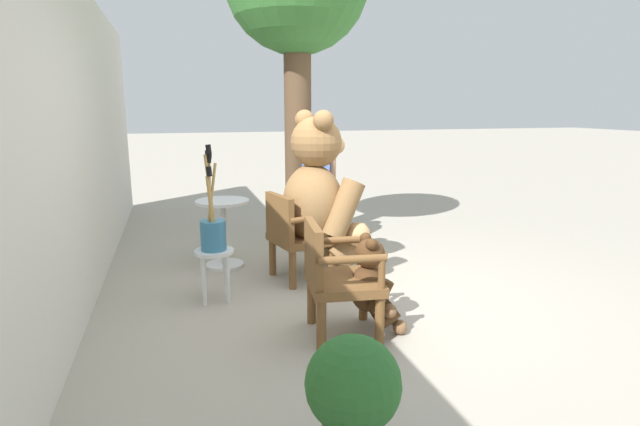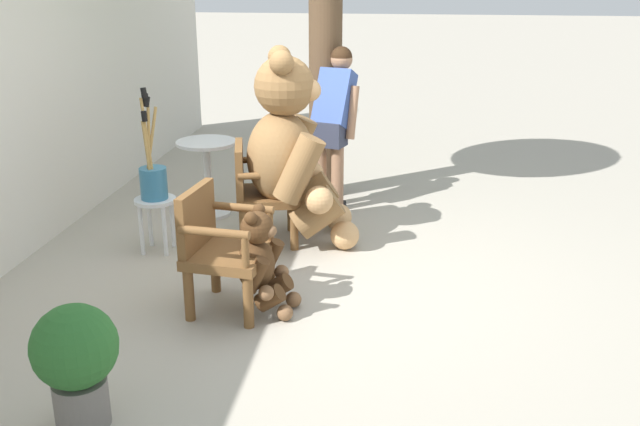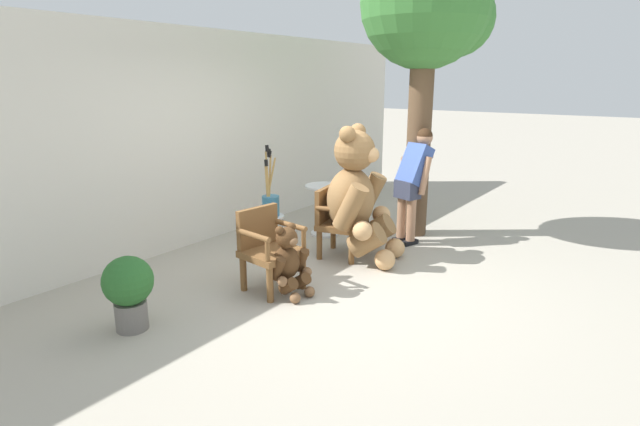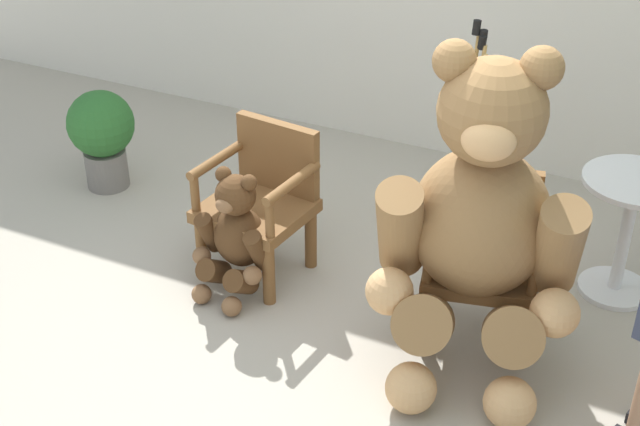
{
  "view_description": "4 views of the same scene",
  "coord_description": "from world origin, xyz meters",
  "px_view_note": "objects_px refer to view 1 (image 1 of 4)",
  "views": [
    {
      "loc": [
        -3.95,
        1.58,
        1.68
      ],
      "look_at": [
        0.24,
        0.36,
        0.74
      ],
      "focal_mm": 28.0,
      "sensor_mm": 36.0,
      "label": 1
    },
    {
      "loc": [
        -5.01,
        -0.76,
        2.28
      ],
      "look_at": [
        -0.34,
        -0.15,
        0.62
      ],
      "focal_mm": 40.0,
      "sensor_mm": 36.0,
      "label": 2
    },
    {
      "loc": [
        -4.31,
        -2.87,
        2.16
      ],
      "look_at": [
        -0.11,
        0.22,
        0.76
      ],
      "focal_mm": 28.0,
      "sensor_mm": 36.0,
      "label": 3
    },
    {
      "loc": [
        1.51,
        -3.23,
        2.99
      ],
      "look_at": [
        -0.12,
        0.17,
        0.68
      ],
      "focal_mm": 50.0,
      "sensor_mm": 36.0,
      "label": 4
    }
  ],
  "objects_px": {
    "teddy_bear_small": "(372,285)",
    "brush_bucket": "(213,229)",
    "wooden_chair_left": "(336,276)",
    "potted_plant": "(353,396)",
    "round_side_table": "(223,225)",
    "wooden_chair_right": "(295,234)",
    "teddy_bear_large": "(321,197)",
    "white_stool": "(214,261)",
    "person_visitor": "(316,173)"
  },
  "relations": [
    {
      "from": "wooden_chair_left",
      "to": "white_stool",
      "type": "bearing_deg",
      "value": 40.54
    },
    {
      "from": "wooden_chair_right",
      "to": "teddy_bear_small",
      "type": "bearing_deg",
      "value": -167.74
    },
    {
      "from": "brush_bucket",
      "to": "round_side_table",
      "type": "relative_size",
      "value": 1.27
    },
    {
      "from": "wooden_chair_right",
      "to": "brush_bucket",
      "type": "xyz_separation_m",
      "value": [
        -0.34,
        0.81,
        0.19
      ]
    },
    {
      "from": "teddy_bear_small",
      "to": "person_visitor",
      "type": "distance_m",
      "value": 2.41
    },
    {
      "from": "teddy_bear_small",
      "to": "brush_bucket",
      "type": "relative_size",
      "value": 0.82
    },
    {
      "from": "teddy_bear_large",
      "to": "brush_bucket",
      "type": "bearing_deg",
      "value": 109.02
    },
    {
      "from": "wooden_chair_right",
      "to": "white_stool",
      "type": "relative_size",
      "value": 1.87
    },
    {
      "from": "teddy_bear_large",
      "to": "white_stool",
      "type": "bearing_deg",
      "value": 108.93
    },
    {
      "from": "wooden_chair_left",
      "to": "wooden_chair_right",
      "type": "height_order",
      "value": "same"
    },
    {
      "from": "white_stool",
      "to": "brush_bucket",
      "type": "relative_size",
      "value": 0.5
    },
    {
      "from": "teddy_bear_large",
      "to": "round_side_table",
      "type": "relative_size",
      "value": 2.29
    },
    {
      "from": "person_visitor",
      "to": "white_stool",
      "type": "xyz_separation_m",
      "value": [
        -1.38,
        1.32,
        -0.56
      ]
    },
    {
      "from": "wooden_chair_right",
      "to": "teddy_bear_small",
      "type": "height_order",
      "value": "wooden_chair_right"
    },
    {
      "from": "brush_bucket",
      "to": "potted_plant",
      "type": "distance_m",
      "value": 2.4
    },
    {
      "from": "teddy_bear_large",
      "to": "wooden_chair_left",
      "type": "bearing_deg",
      "value": 168.47
    },
    {
      "from": "teddy_bear_small",
      "to": "person_visitor",
      "type": "height_order",
      "value": "person_visitor"
    },
    {
      "from": "person_visitor",
      "to": "brush_bucket",
      "type": "relative_size",
      "value": 1.68
    },
    {
      "from": "person_visitor",
      "to": "potted_plant",
      "type": "xyz_separation_m",
      "value": [
        -3.73,
        0.89,
        -0.52
      ]
    },
    {
      "from": "wooden_chair_right",
      "to": "teddy_bear_large",
      "type": "xyz_separation_m",
      "value": [
        0.03,
        -0.27,
        0.35
      ]
    },
    {
      "from": "wooden_chair_right",
      "to": "teddy_bear_small",
      "type": "xyz_separation_m",
      "value": [
        -1.29,
        -0.28,
        -0.09
      ]
    },
    {
      "from": "teddy_bear_small",
      "to": "white_stool",
      "type": "bearing_deg",
      "value": 48.72
    },
    {
      "from": "wooden_chair_left",
      "to": "person_visitor",
      "type": "relative_size",
      "value": 0.56
    },
    {
      "from": "wooden_chair_left",
      "to": "teddy_bear_small",
      "type": "xyz_separation_m",
      "value": [
        -0.01,
        -0.28,
        -0.09
      ]
    },
    {
      "from": "teddy_bear_small",
      "to": "white_stool",
      "type": "relative_size",
      "value": 1.63
    },
    {
      "from": "round_side_table",
      "to": "brush_bucket",
      "type": "bearing_deg",
      "value": 169.67
    },
    {
      "from": "wooden_chair_right",
      "to": "teddy_bear_large",
      "type": "bearing_deg",
      "value": -82.71
    },
    {
      "from": "wooden_chair_left",
      "to": "white_stool",
      "type": "height_order",
      "value": "wooden_chair_left"
    },
    {
      "from": "wooden_chair_right",
      "to": "brush_bucket",
      "type": "relative_size",
      "value": 0.94
    },
    {
      "from": "brush_bucket",
      "to": "round_side_table",
      "type": "height_order",
      "value": "brush_bucket"
    },
    {
      "from": "wooden_chair_left",
      "to": "teddy_bear_small",
      "type": "relative_size",
      "value": 1.15
    },
    {
      "from": "white_stool",
      "to": "round_side_table",
      "type": "height_order",
      "value": "round_side_table"
    },
    {
      "from": "teddy_bear_large",
      "to": "brush_bucket",
      "type": "relative_size",
      "value": 1.81
    },
    {
      "from": "person_visitor",
      "to": "potted_plant",
      "type": "bearing_deg",
      "value": 166.64
    },
    {
      "from": "wooden_chair_left",
      "to": "brush_bucket",
      "type": "distance_m",
      "value": 1.26
    },
    {
      "from": "brush_bucket",
      "to": "wooden_chair_right",
      "type": "bearing_deg",
      "value": -67.41
    },
    {
      "from": "wooden_chair_right",
      "to": "person_visitor",
      "type": "height_order",
      "value": "person_visitor"
    },
    {
      "from": "person_visitor",
      "to": "brush_bucket",
      "type": "height_order",
      "value": "person_visitor"
    },
    {
      "from": "white_stool",
      "to": "round_side_table",
      "type": "bearing_deg",
      "value": -10.26
    },
    {
      "from": "brush_bucket",
      "to": "round_side_table",
      "type": "distance_m",
      "value": 0.99
    },
    {
      "from": "teddy_bear_small",
      "to": "brush_bucket",
      "type": "distance_m",
      "value": 1.48
    },
    {
      "from": "potted_plant",
      "to": "round_side_table",
      "type": "bearing_deg",
      "value": 4.47
    },
    {
      "from": "potted_plant",
      "to": "teddy_bear_small",
      "type": "bearing_deg",
      "value": -25.3
    },
    {
      "from": "person_visitor",
      "to": "white_stool",
      "type": "height_order",
      "value": "person_visitor"
    },
    {
      "from": "teddy_bear_large",
      "to": "brush_bucket",
      "type": "height_order",
      "value": "teddy_bear_large"
    },
    {
      "from": "wooden_chair_right",
      "to": "potted_plant",
      "type": "height_order",
      "value": "wooden_chair_right"
    },
    {
      "from": "white_stool",
      "to": "potted_plant",
      "type": "relative_size",
      "value": 0.68
    },
    {
      "from": "teddy_bear_large",
      "to": "round_side_table",
      "type": "distance_m",
      "value": 1.13
    },
    {
      "from": "brush_bucket",
      "to": "person_visitor",
      "type": "bearing_deg",
      "value": -43.59
    },
    {
      "from": "wooden_chair_right",
      "to": "potted_plant",
      "type": "relative_size",
      "value": 1.26
    }
  ]
}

